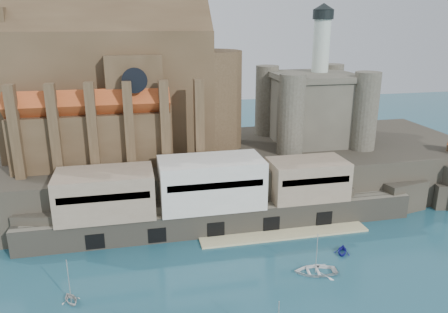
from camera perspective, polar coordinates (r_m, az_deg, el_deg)
name	(u,v)px	position (r m, az deg, el deg)	size (l,w,h in m)	color
ground	(316,297)	(63.45, 11.97, -17.55)	(300.00, 300.00, 0.00)	#1B4959
promontory	(242,170)	(94.46, 2.38, -1.74)	(100.00, 36.00, 10.00)	black
quay	(211,197)	(77.15, -1.75, -5.37)	(70.00, 12.00, 13.05)	#696454
church	(123,93)	(89.77, -13.00, 8.14)	(47.00, 25.93, 30.51)	#463420
castle_keep	(313,104)	(97.86, 11.55, 6.72)	(21.20, 21.20, 29.30)	#494539
boat_4	(71,302)	(64.64, -19.31, -17.51)	(2.85, 1.74, 3.31)	beige
boat_6	(315,273)	(68.58, 11.83, -14.62)	(4.57, 1.33, 6.40)	white
boat_7	(342,253)	(74.51, 15.15, -12.10)	(2.92, 1.78, 3.38)	#1E1E9C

